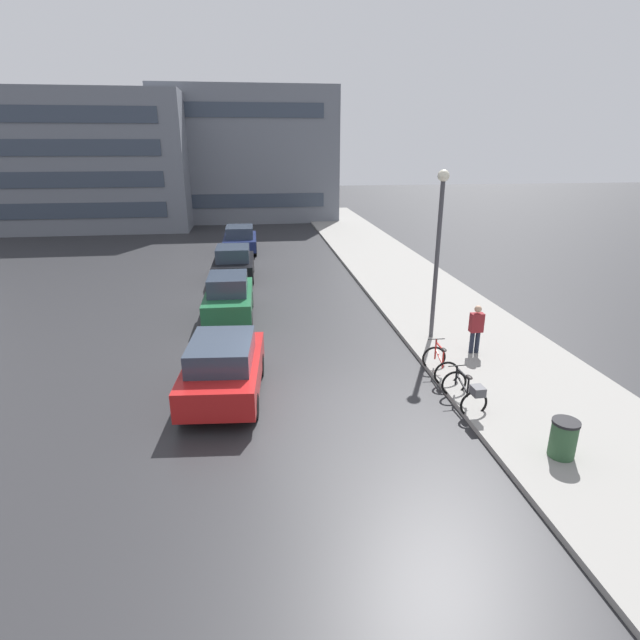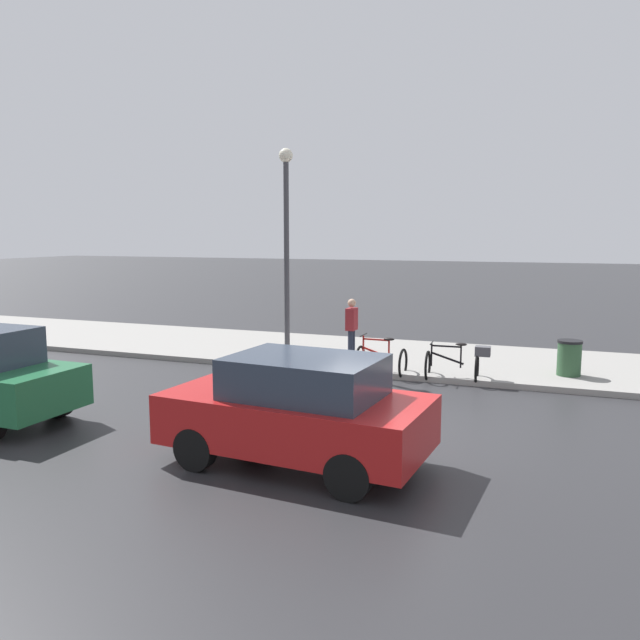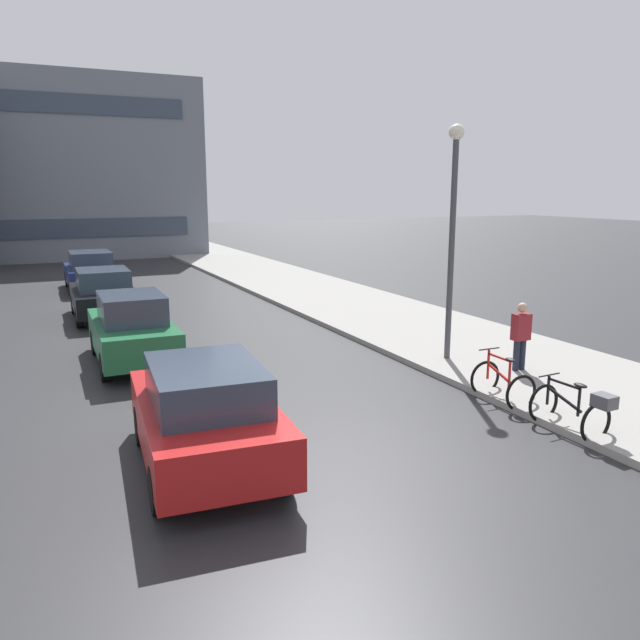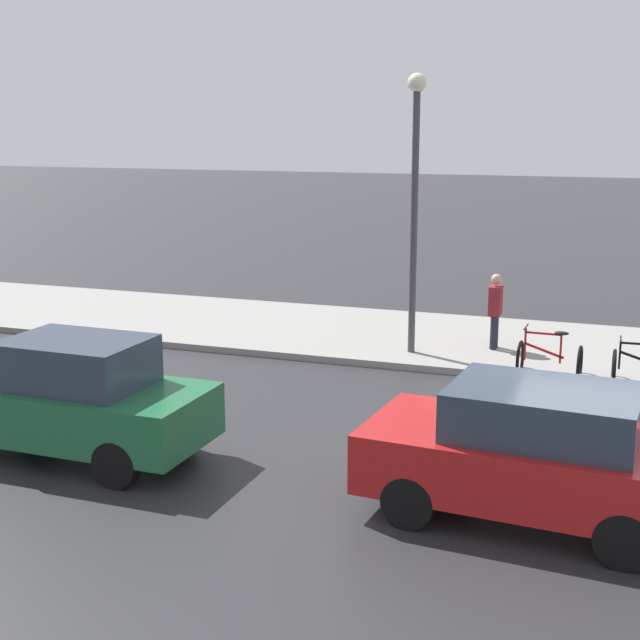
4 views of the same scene
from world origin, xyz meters
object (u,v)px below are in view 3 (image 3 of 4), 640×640
at_px(car_black, 104,294).
at_px(bicycle_nearest, 577,408).
at_px(car_navy, 91,270).
at_px(streetlamp, 453,217).
at_px(pedestrian, 521,335).
at_px(bicycle_second, 502,383).
at_px(car_red, 206,414).
at_px(car_green, 132,329).

bearing_deg(car_black, bicycle_nearest, -66.13).
relative_size(car_black, car_navy, 0.97).
bearing_deg(car_black, streetlamp, -53.26).
height_order(car_black, pedestrian, pedestrian).
xyz_separation_m(bicycle_second, streetlamp, (0.74, 2.79, 3.12)).
distance_m(bicycle_second, streetlamp, 4.25).
bearing_deg(streetlamp, car_black, 126.74).
height_order(car_red, streetlamp, streetlamp).
xyz_separation_m(bicycle_nearest, pedestrian, (1.59, 3.11, 0.46)).
bearing_deg(car_red, car_green, 90.79).
distance_m(bicycle_second, car_green, 8.62).
relative_size(bicycle_nearest, streetlamp, 0.26).
distance_m(car_red, car_navy, 18.79).
relative_size(car_black, pedestrian, 2.31).
bearing_deg(car_navy, pedestrian, -66.41).
bearing_deg(bicycle_nearest, car_red, 166.14).
height_order(bicycle_nearest, streetlamp, streetlamp).
bearing_deg(bicycle_second, streetlamp, 75.21).
xyz_separation_m(car_green, streetlamp, (6.88, -3.24, 2.67)).
distance_m(pedestrian, streetlamp, 3.11).
height_order(bicycle_nearest, bicycle_second, bicycle_second).
distance_m(car_red, car_green, 6.39).
height_order(bicycle_second, car_black, car_black).
relative_size(car_red, pedestrian, 2.39).
relative_size(car_black, streetlamp, 0.70).
xyz_separation_m(car_red, streetlamp, (6.79, 3.15, 2.68)).
bearing_deg(pedestrian, bicycle_second, -141.52).
bearing_deg(bicycle_nearest, bicycle_second, 89.85).
height_order(car_navy, streetlamp, streetlamp).
distance_m(car_green, car_black, 5.96).
relative_size(car_green, streetlamp, 0.73).
relative_size(bicycle_nearest, bicycle_second, 1.27).
xyz_separation_m(bicycle_nearest, car_green, (-6.14, 7.88, 0.36)).
distance_m(bicycle_second, car_navy, 19.36).
distance_m(car_black, car_navy, 6.44).
xyz_separation_m(car_green, car_navy, (0.23, 12.40, -0.03)).
bearing_deg(pedestrian, car_black, 125.71).
height_order(bicycle_nearest, car_navy, car_navy).
distance_m(bicycle_second, car_red, 6.08).
bearing_deg(bicycle_nearest, streetlamp, 80.93).
relative_size(car_green, car_navy, 1.01).
relative_size(bicycle_nearest, car_black, 0.37).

